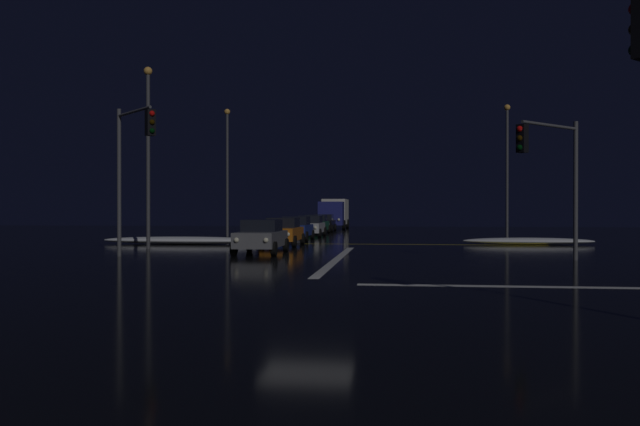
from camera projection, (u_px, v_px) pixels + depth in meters
The scene contains 17 objects.
ground at pixel (307, 286), 18.30m from camera, with size 120.00×120.00×0.10m, color black.
stop_line_north at pixel (337, 259), 27.45m from camera, with size 0.35×15.86×0.01m.
centre_line_ns at pixel (355, 244), 38.97m from camera, with size 22.00×0.15×0.01m.
snow_bank_left_curb at pixel (184, 240), 38.99m from camera, with size 9.86×1.50×0.44m.
snow_bank_right_curb at pixel (528, 241), 38.44m from camera, with size 7.48×1.50×0.40m.
sedan_gray at pixel (261, 236), 30.76m from camera, with size 2.02×4.33×1.57m.
sedan_orange at pixel (283, 231), 37.31m from camera, with size 2.02×4.33×1.57m.
sedan_blue at pixel (296, 228), 43.67m from camera, with size 2.02×4.33×1.57m.
sedan_silver at pixel (310, 226), 49.62m from camera, with size 2.02×4.33×1.57m.
sedan_green at pixel (316, 224), 55.44m from camera, with size 2.02×4.33×1.57m.
sedan_black at pixel (324, 223), 61.24m from camera, with size 2.02×4.33×1.57m.
box_truck at pixel (334, 212), 68.40m from camera, with size 2.68×8.28×3.08m.
traffic_signal_nw at pixel (132, 154), 27.86m from camera, with size 2.62×2.62×6.43m.
traffic_signal_ne at pixel (553, 163), 25.69m from camera, with size 2.88×2.88×5.59m.
streetlamp_left_near at pixel (148, 144), 34.17m from camera, with size 0.44×0.44×9.40m.
streetlamp_right_far at pixel (507, 161), 47.67m from camera, with size 0.44×0.44×9.59m.
streetlamp_left_far at pixel (227, 163), 50.07m from camera, with size 0.44×0.44×9.63m.
Camera 1 is at (2.47, -18.12, 2.07)m, focal length 37.25 mm.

